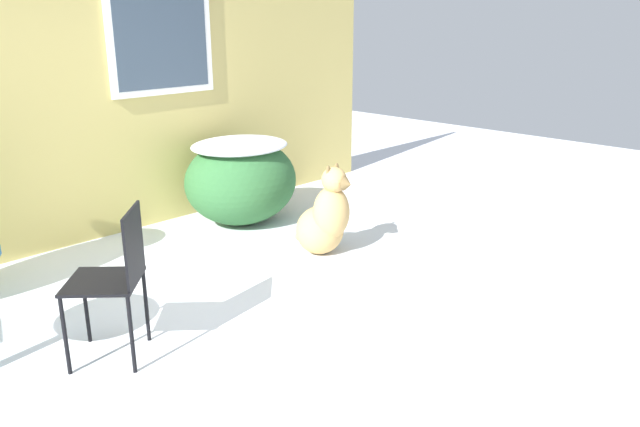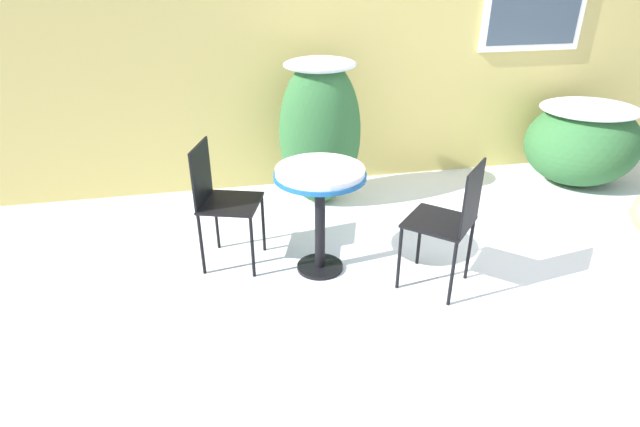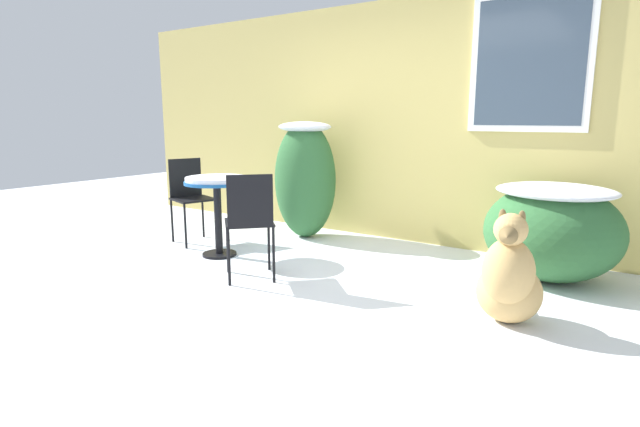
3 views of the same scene
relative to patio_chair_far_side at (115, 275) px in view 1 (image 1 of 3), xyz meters
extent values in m
plane|color=white|center=(0.40, -0.13, -0.53)|extent=(16.00, 16.00, 0.00)
cube|color=tan|center=(0.40, 2.07, 0.78)|extent=(8.00, 0.06, 2.62)
cube|color=white|center=(1.70, 2.02, 1.35)|extent=(1.09, 0.04, 1.28)
cube|color=#3D4C5B|center=(1.70, 2.01, 1.35)|extent=(0.97, 0.01, 1.16)
ellipsoid|color=#2D6033|center=(2.11, 1.45, -0.11)|extent=(1.12, 1.00, 0.83)
ellipsoid|color=white|center=(2.11, 1.45, 0.24)|extent=(0.95, 0.85, 0.12)
cube|color=black|center=(-0.05, 0.05, -0.04)|extent=(0.57, 0.57, 0.02)
cube|color=black|center=(0.09, -0.09, 0.18)|extent=(0.27, 0.28, 0.42)
cylinder|color=black|center=(-0.06, 0.31, -0.29)|extent=(0.02, 0.02, 0.48)
cylinder|color=black|center=(-0.31, 0.04, -0.29)|extent=(0.02, 0.02, 0.48)
cylinder|color=black|center=(0.21, 0.06, -0.29)|extent=(0.02, 0.02, 0.48)
cylinder|color=black|center=(-0.05, -0.21, -0.29)|extent=(0.02, 0.02, 0.48)
ellipsoid|color=tan|center=(2.05, 0.33, -0.32)|extent=(0.47, 0.44, 0.41)
ellipsoid|color=tan|center=(2.06, 0.21, -0.15)|extent=(0.36, 0.33, 0.45)
sphere|color=tan|center=(2.06, 0.18, 0.14)|extent=(0.21, 0.21, 0.21)
cone|color=brown|center=(2.08, 0.05, 0.13)|extent=(0.12, 0.08, 0.12)
ellipsoid|color=brown|center=(2.00, 0.19, 0.22)|extent=(0.05, 0.03, 0.10)
ellipsoid|color=brown|center=(2.12, 0.21, 0.22)|extent=(0.05, 0.03, 0.10)
ellipsoid|color=tan|center=(2.03, 0.51, -0.44)|extent=(0.11, 0.19, 0.08)
camera|label=1|loc=(-1.56, -3.15, 1.44)|focal=35.00mm
camera|label=2|loc=(-1.43, -2.66, 1.51)|focal=28.00mm
camera|label=3|loc=(2.80, -3.05, 0.85)|focal=28.00mm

